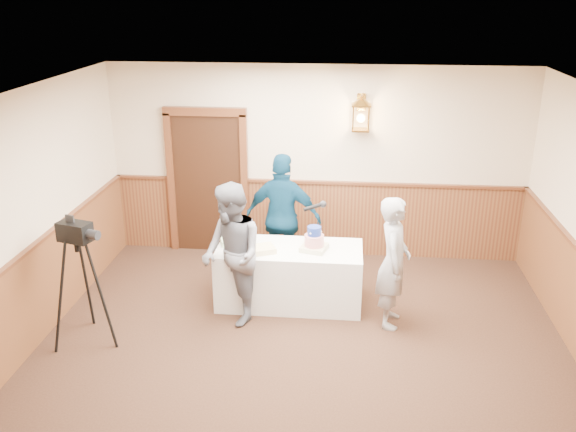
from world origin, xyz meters
name	(u,v)px	position (x,y,z in m)	size (l,w,h in m)	color
ground	(295,395)	(0.00, 0.00, 0.00)	(7.00, 7.00, 0.00)	black
room_shell	(295,236)	(-0.05, 0.45, 1.52)	(6.02, 7.02, 2.81)	beige
display_table	(290,275)	(-0.24, 1.90, 0.38)	(1.80, 0.80, 0.75)	white
tiered_cake	(314,241)	(0.06, 1.87, 0.87)	(0.37, 0.37, 0.31)	beige
sheet_cake_yellow	(261,249)	(-0.58, 1.75, 0.78)	(0.33, 0.25, 0.07)	#DEC085
sheet_cake_green	(233,240)	(-0.96, 1.98, 0.79)	(0.32, 0.26, 0.07)	#A3D495
interviewer	(232,255)	(-0.87, 1.41, 0.85)	(1.57, 1.05, 1.71)	slate
baker	(393,262)	(1.01, 1.51, 0.80)	(0.58, 0.38, 1.59)	#96979B
assistant_p	(283,218)	(-0.39, 2.59, 0.88)	(1.03, 0.43, 1.76)	#0A2F49
tv_camera_rig	(83,290)	(-2.43, 0.77, 0.65)	(0.57, 0.53, 1.45)	black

